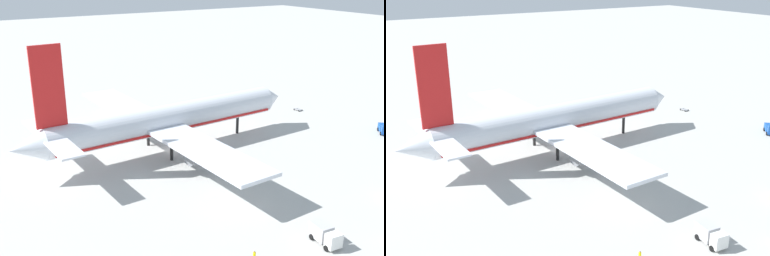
% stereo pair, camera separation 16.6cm
% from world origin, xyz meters
% --- Properties ---
extents(ground_plane, '(600.00, 600.00, 0.00)m').
position_xyz_m(ground_plane, '(0.00, 0.00, 0.00)').
color(ground_plane, '#B2B2AD').
extents(airliner, '(68.32, 67.87, 26.47)m').
position_xyz_m(airliner, '(-1.34, -0.08, 7.39)').
color(airliner, silver).
rests_on(airliner, ground).
extents(service_truck_3, '(2.98, 5.39, 2.81)m').
position_xyz_m(service_truck_3, '(2.25, -45.05, 1.57)').
color(service_truck_3, white).
rests_on(service_truck_3, ground).
extents(baggage_cart_0, '(1.75, 2.93, 0.40)m').
position_xyz_m(baggage_cart_0, '(46.52, 7.52, 0.26)').
color(baggage_cart_0, gray).
rests_on(baggage_cart_0, ground).
extents(ground_worker_3, '(0.47, 0.47, 1.67)m').
position_xyz_m(ground_worker_3, '(-9.71, -43.12, 0.85)').
color(ground_worker_3, '#3F3F47').
rests_on(ground_worker_3, ground).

